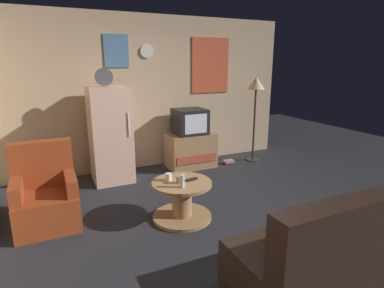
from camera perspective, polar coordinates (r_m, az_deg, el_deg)
name	(u,v)px	position (r m, az deg, el deg)	size (l,w,h in m)	color
ground_plane	(219,223)	(3.88, 4.96, -14.02)	(12.00, 12.00, 0.00)	#232328
wall_with_art	(152,93)	(5.68, -7.29, 9.17)	(5.20, 0.12, 2.63)	tan
fridge	(110,135)	(5.08, -14.59, 1.66)	(0.60, 0.62, 1.77)	beige
tv_stand	(191,150)	(5.68, -0.25, -1.15)	(0.84, 0.53, 0.62)	#9E754C
crt_tv	(190,122)	(5.55, -0.39, 4.10)	(0.54, 0.51, 0.44)	black
standing_lamp	(256,90)	(5.99, 11.51, 9.61)	(0.32, 0.32, 1.59)	#332D28
coffee_table	(182,200)	(3.87, -1.84, -10.12)	(0.72, 0.72, 0.47)	#9E754C
wine_glass	(182,181)	(3.59, -1.80, -6.73)	(0.05, 0.05, 0.15)	silver
mug_ceramic_white	(168,177)	(3.81, -4.30, -5.95)	(0.08, 0.08, 0.09)	silver
mug_ceramic_tan	(179,179)	(3.72, -2.32, -6.44)	(0.08, 0.08, 0.09)	tan
remote_control	(192,179)	(3.82, -0.07, -6.43)	(0.15, 0.04, 0.02)	black
armchair	(46,197)	(4.07, -24.96, -8.70)	(0.68, 0.68, 0.96)	maroon
couch	(335,252)	(3.03, 24.48, -17.45)	(1.70, 0.80, 0.92)	black
book_stack	(228,162)	(5.96, 6.60, -3.21)	(0.19, 0.15, 0.07)	purple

